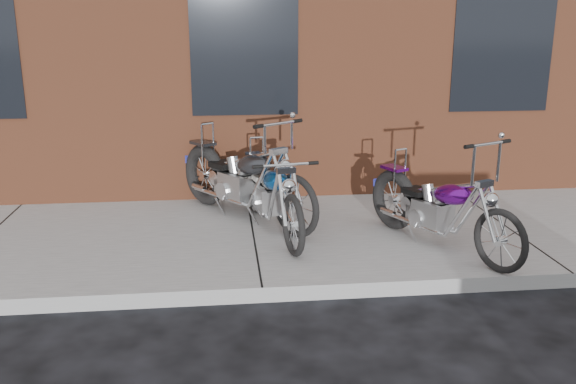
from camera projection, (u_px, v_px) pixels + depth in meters
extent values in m
plane|color=black|center=(262.00, 303.00, 5.57)|extent=(120.00, 120.00, 0.00)
cube|color=gray|center=(253.00, 240.00, 6.99)|extent=(22.00, 3.00, 0.15)
torus|color=black|center=(402.00, 202.00, 6.95)|extent=(0.42, 0.70, 0.70)
torus|color=black|center=(513.00, 245.00, 5.69)|extent=(0.33, 0.60, 0.64)
cube|color=#969799|center=(442.00, 218.00, 6.43)|extent=(0.41, 0.47, 0.29)
ellipsoid|color=#5D0C83|center=(464.00, 198.00, 6.13)|extent=(0.46, 0.59, 0.30)
cube|color=black|center=(426.00, 194.00, 6.59)|extent=(0.33, 0.35, 0.06)
cylinder|color=silver|center=(505.00, 216.00, 5.72)|extent=(0.16, 0.27, 0.53)
cylinder|color=silver|center=(501.00, 146.00, 5.65)|extent=(0.50, 0.25, 0.03)
cylinder|color=silver|center=(409.00, 172.00, 6.78)|extent=(0.03, 0.03, 0.47)
cylinder|color=silver|center=(435.00, 222.00, 6.70)|extent=(0.41, 0.82, 0.05)
torus|color=black|center=(259.00, 188.00, 7.54)|extent=(0.27, 0.73, 0.72)
torus|color=black|center=(298.00, 230.00, 6.10)|extent=(0.19, 0.65, 0.65)
cube|color=#969799|center=(273.00, 202.00, 6.95)|extent=(0.35, 0.45, 0.30)
ellipsoid|color=#0E54A8|center=(279.00, 184.00, 6.61)|extent=(0.36, 0.59, 0.31)
cube|color=#BAB3AA|center=(267.00, 180.00, 7.14)|extent=(0.29, 0.32, 0.06)
cylinder|color=silver|center=(294.00, 201.00, 6.14)|extent=(0.09, 0.29, 0.54)
cylinder|color=silver|center=(290.00, 168.00, 6.17)|extent=(0.55, 0.13, 0.03)
cylinder|color=silver|center=(260.00, 159.00, 7.36)|extent=(0.03, 0.03, 0.48)
cylinder|color=silver|center=(277.00, 207.00, 7.22)|extent=(0.22, 0.89, 0.05)
torus|color=black|center=(212.00, 177.00, 7.89)|extent=(0.60, 0.74, 0.80)
torus|color=black|center=(306.00, 209.00, 6.66)|extent=(0.49, 0.63, 0.72)
cube|color=#969799|center=(247.00, 189.00, 7.39)|extent=(0.51, 0.54, 0.33)
ellipsoid|color=#28292C|center=(263.00, 167.00, 7.08)|extent=(0.59, 0.67, 0.34)
cube|color=black|center=(232.00, 167.00, 7.53)|extent=(0.40, 0.41, 0.07)
cylinder|color=silver|center=(297.00, 181.00, 6.68)|extent=(0.23, 0.29, 0.60)
cylinder|color=silver|center=(289.00, 125.00, 6.62)|extent=(0.51, 0.39, 0.03)
cylinder|color=silver|center=(215.00, 146.00, 7.72)|extent=(0.03, 0.03, 0.53)
cylinder|color=silver|center=(243.00, 194.00, 7.69)|extent=(0.63, 0.84, 0.05)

